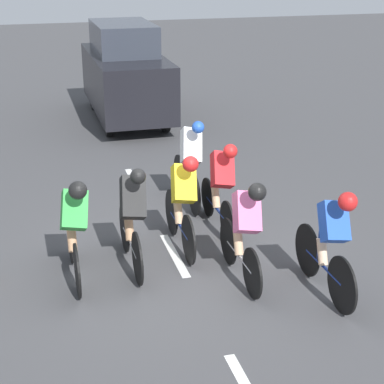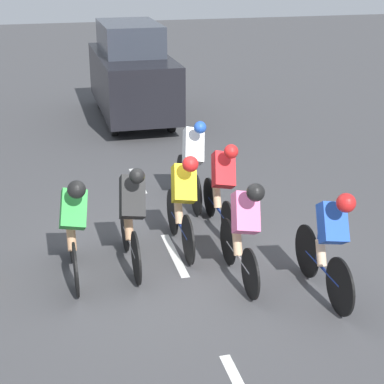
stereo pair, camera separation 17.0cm
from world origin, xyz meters
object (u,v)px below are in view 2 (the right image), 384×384
Objects in this scene: cyclist_red at (222,184)px; cyclist_green at (73,226)px; cyclist_black at (132,215)px; cyclist_white at (192,161)px; cyclist_yellow at (183,200)px; cyclist_pink at (244,228)px; support_car at (132,73)px; cyclist_blue at (330,240)px.

cyclist_red is 2.54m from cyclist_green.
cyclist_white is (-1.34, -2.02, 0.01)m from cyclist_black.
cyclist_pink is (-0.54, 1.14, -0.00)m from cyclist_yellow.
support_car reaches higher than cyclist_red.
support_car reaches higher than cyclist_yellow.
cyclist_blue reaches higher than cyclist_green.
cyclist_yellow is (-0.80, -0.38, 0.00)m from cyclist_black.
cyclist_black is 0.80m from cyclist_green.
cyclist_green is 1.04× the size of cyclist_pink.
cyclist_black is 1.03× the size of cyclist_red.
cyclist_green is 2.21m from cyclist_pink.
cyclist_red is 0.98× the size of cyclist_white.
cyclist_green is at bearing 24.02° from cyclist_red.
cyclist_green is at bearing -16.30° from cyclist_pink.
cyclist_black is 2.63m from cyclist_blue.
support_car is at bearing -84.16° from cyclist_blue.
cyclist_white reaches higher than cyclist_pink.
cyclist_green is at bearing -21.92° from cyclist_blue.
cyclist_black is 1.54m from cyclist_pink.
cyclist_red is 1.15m from cyclist_white.
cyclist_red is at bearing -96.86° from cyclist_pink.
cyclist_black is at bearing 80.81° from support_car.
support_car reaches higher than cyclist_blue.
support_car is (0.05, -5.96, 0.39)m from cyclist_white.
support_car reaches higher than cyclist_pink.
cyclist_black is at bearing 25.28° from cyclist_yellow.
cyclist_white is 1.74m from cyclist_yellow.
cyclist_green is (1.58, 0.52, -0.01)m from cyclist_yellow.
cyclist_blue is (-0.91, 0.60, -0.00)m from cyclist_pink.
cyclist_white is 1.00× the size of cyclist_yellow.
cyclist_black is 1.07× the size of cyclist_pink.
support_car is at bearing -88.04° from cyclist_red.
cyclist_yellow is at bearing -161.82° from cyclist_green.
cyclist_black is 2.43m from cyclist_white.
support_car is at bearing -89.52° from cyclist_white.
cyclist_yellow is (0.74, 0.51, 0.02)m from cyclist_red.
cyclist_white is at bearing -90.12° from cyclist_pink.
cyclist_red is 1.67m from cyclist_pink.
cyclist_black is 1.02× the size of cyclist_blue.
cyclist_yellow reaches higher than cyclist_green.
cyclist_pink is 0.37× the size of support_car.
cyclist_yellow is at bearing 34.89° from cyclist_red.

